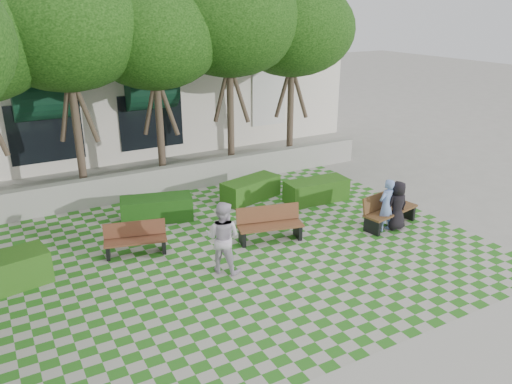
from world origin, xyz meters
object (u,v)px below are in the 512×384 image
bench_mid (270,225)px  person_dark (397,206)px  bench_west (135,239)px  bench_east (389,210)px  hedge_east (316,191)px  person_white (223,237)px  person_blue (386,205)px  hedge_midleft (157,209)px  hedge_midright (251,189)px

bench_mid → person_dark: 3.69m
bench_west → bench_east: bearing=-0.1°
bench_east → bench_mid: bearing=155.9°
bench_mid → hedge_east: bearing=45.6°
bench_west → hedge_east: 6.23m
bench_east → person_dark: person_dark is taller
person_white → person_dark: bearing=-137.3°
bench_mid → bench_west: size_ratio=1.13×
person_dark → person_blue: bearing=-13.5°
bench_west → person_white: bearing=-35.7°
hedge_east → person_dark: (0.72, -2.86, 0.35)m
person_blue → hedge_midleft: bearing=-45.8°
bench_east → bench_west: 7.14m
bench_east → hedge_midright: bearing=113.1°
hedge_east → hedge_midright: (-1.79, 1.18, -0.01)m
hedge_midleft → person_dark: (5.74, -3.91, 0.35)m
bench_west → person_white: 2.52m
hedge_east → bench_east: bearing=-74.3°
bench_west → person_dark: size_ratio=1.15×
hedge_midright → person_dark: person_dark is taller
hedge_east → hedge_midright: bearing=146.6°
bench_mid → person_blue: 3.34m
bench_east → bench_mid: bench_east is taller
person_dark → person_white: bearing=-2.1°
bench_mid → hedge_east: bench_mid is taller
bench_west → hedge_midright: bearing=38.1°
bench_west → hedge_midright: (4.40, 1.91, -0.05)m
hedge_east → person_dark: 2.97m
hedge_east → hedge_midleft: 5.13m
hedge_midleft → person_white: size_ratio=1.16×
person_blue → hedge_midright: bearing=-71.8°
person_blue → bench_east: bearing=-157.1°
person_blue → bench_mid: bearing=-28.9°
person_blue → person_dark: (0.34, -0.08, -0.05)m
bench_west → person_blue: 6.88m
bench_mid → person_white: person_white is taller
hedge_midright → person_dark: bearing=-58.2°
bench_east → person_white: (-5.33, -0.08, 0.42)m
bench_west → hedge_midleft: bearing=71.6°
bench_mid → bench_west: (-3.40, 0.99, -0.05)m
hedge_midright → person_white: size_ratio=1.12×
hedge_east → hedge_midleft: hedge_east is taller
bench_west → hedge_east: bearing=21.4°
bench_west → person_blue: size_ratio=1.08×
hedge_midright → person_dark: (2.50, -4.04, 0.37)m
person_dark → hedge_east: bearing=-75.6°
person_blue → person_white: 4.99m
bench_east → hedge_midleft: bench_east is taller
person_dark → hedge_midleft: bearing=-34.0°
hedge_east → hedge_midleft: (-5.02, 1.05, -0.00)m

